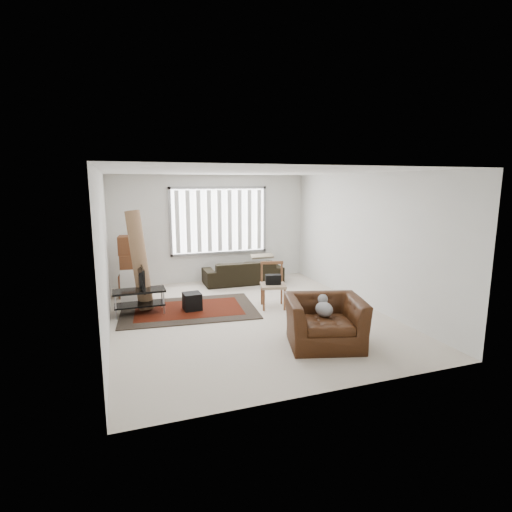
% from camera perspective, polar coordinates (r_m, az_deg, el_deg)
% --- Properties ---
extents(room, '(6.00, 6.02, 2.71)m').
position_cam_1_polar(room, '(7.83, -2.05, 4.95)').
color(room, beige).
rests_on(room, ground).
extents(persian_rug, '(2.79, 2.00, 0.02)m').
position_cam_1_polar(persian_rug, '(8.15, -9.57, -7.55)').
color(persian_rug, black).
rests_on(persian_rug, ground).
extents(tv_stand, '(0.97, 0.44, 0.49)m').
position_cam_1_polar(tv_stand, '(8.03, -16.33, -5.58)').
color(tv_stand, black).
rests_on(tv_stand, ground).
extents(tv, '(0.10, 0.79, 0.45)m').
position_cam_1_polar(tv, '(7.94, -16.46, -3.07)').
color(tv, black).
rests_on(tv, tv_stand).
extents(subwoofer, '(0.35, 0.35, 0.34)m').
position_cam_1_polar(subwoofer, '(8.06, -9.11, -6.41)').
color(subwoofer, black).
rests_on(subwoofer, persian_rug).
extents(moving_boxes, '(0.61, 0.56, 1.35)m').
position_cam_1_polar(moving_boxes, '(9.29, -17.34, -1.69)').
color(moving_boxes, brown).
rests_on(moving_boxes, ground).
extents(white_flatpack, '(0.58, 0.27, 0.72)m').
position_cam_1_polar(white_flatpack, '(8.75, -16.96, -4.23)').
color(white_flatpack, silver).
rests_on(white_flatpack, ground).
extents(rolled_rug, '(0.57, 0.69, 1.99)m').
position_cam_1_polar(rolled_rug, '(8.22, -16.31, -0.60)').
color(rolled_rug, brown).
rests_on(rolled_rug, ground).
extents(sofa, '(1.99, 0.89, 0.76)m').
position_cam_1_polar(sofa, '(10.06, -1.88, -1.77)').
color(sofa, black).
rests_on(sofa, ground).
extents(side_chair, '(0.60, 0.60, 0.92)m').
position_cam_1_polar(side_chair, '(8.10, 2.43, -3.88)').
color(side_chair, '#957B62').
rests_on(side_chair, ground).
extents(armchair, '(1.39, 1.29, 0.86)m').
position_cam_1_polar(armchair, '(6.37, 9.79, -8.73)').
color(armchair, '#371B0B').
rests_on(armchair, ground).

